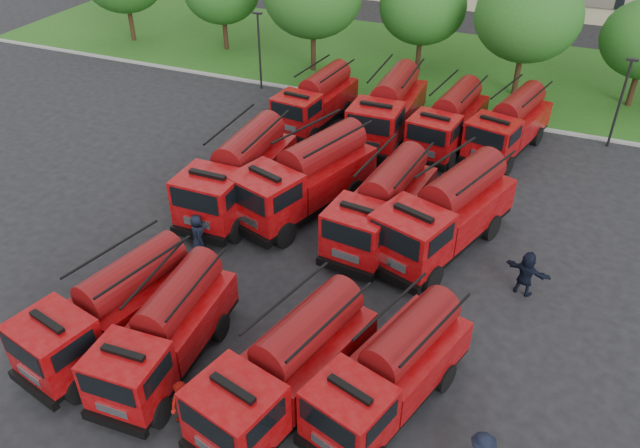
# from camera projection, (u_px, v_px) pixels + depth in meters

# --- Properties ---
(ground) EXTENTS (140.00, 140.00, 0.00)m
(ground) POSITION_uv_depth(u_px,v_px,m) (287.00, 270.00, 26.12)
(ground) COLOR black
(ground) RESTS_ON ground
(lawn) EXTENTS (70.00, 16.00, 0.12)m
(lawn) POSITION_uv_depth(u_px,v_px,m) (437.00, 65.00, 45.84)
(lawn) COLOR #224A13
(lawn) RESTS_ON ground
(curb) EXTENTS (70.00, 0.30, 0.14)m
(curb) POSITION_uv_depth(u_px,v_px,m) (407.00, 107.00, 39.68)
(curb) COLOR gray
(curb) RESTS_ON ground
(tree_3) EXTENTS (5.88, 5.88, 7.19)m
(tree_3) POSITION_uv_depth(u_px,v_px,m) (423.00, 6.00, 42.02)
(tree_3) COLOR #382314
(tree_3) RESTS_ON ground
(tree_4) EXTENTS (6.55, 6.55, 8.01)m
(tree_4) POSITION_uv_depth(u_px,v_px,m) (528.00, 16.00, 38.35)
(tree_4) COLOR #382314
(tree_4) RESTS_ON ground
(lamp_post_0) EXTENTS (0.60, 0.25, 5.11)m
(lamp_post_0) POSITION_uv_depth(u_px,v_px,m) (259.00, 46.00, 40.72)
(lamp_post_0) COLOR black
(lamp_post_0) RESTS_ON ground
(lamp_post_1) EXTENTS (0.60, 0.25, 5.11)m
(lamp_post_1) POSITION_uv_depth(u_px,v_px,m) (621.00, 98.00, 33.74)
(lamp_post_1) COLOR black
(lamp_post_1) RESTS_ON ground
(fire_truck_0) EXTENTS (3.84, 7.22, 3.13)m
(fire_truck_0) POSITION_uv_depth(u_px,v_px,m) (112.00, 308.00, 21.86)
(fire_truck_0) COLOR black
(fire_truck_0) RESTS_ON ground
(fire_truck_1) EXTENTS (2.67, 6.66, 2.98)m
(fire_truck_1) POSITION_uv_depth(u_px,v_px,m) (166.00, 331.00, 21.06)
(fire_truck_1) COLOR black
(fire_truck_1) RESTS_ON ground
(fire_truck_2) EXTENTS (4.09, 7.42, 3.21)m
(fire_truck_2) POSITION_uv_depth(u_px,v_px,m) (287.00, 367.00, 19.59)
(fire_truck_2) COLOR black
(fire_truck_2) RESTS_ON ground
(fire_truck_3) EXTENTS (4.10, 6.98, 3.01)m
(fire_truck_3) POSITION_uv_depth(u_px,v_px,m) (392.00, 371.00, 19.58)
(fire_truck_3) COLOR black
(fire_truck_3) RESTS_ON ground
(fire_truck_4) EXTENTS (2.88, 7.75, 3.52)m
(fire_truck_4) POSITION_uv_depth(u_px,v_px,m) (239.00, 173.00, 29.33)
(fire_truck_4) COLOR black
(fire_truck_4) RESTS_ON ground
(fire_truck_5) EXTENTS (4.98, 8.24, 3.55)m
(fire_truck_5) POSITION_uv_depth(u_px,v_px,m) (306.00, 177.00, 28.98)
(fire_truck_5) COLOR black
(fire_truck_5) RESTS_ON ground
(fire_truck_6) EXTENTS (3.27, 7.50, 3.31)m
(fire_truck_6) POSITION_uv_depth(u_px,v_px,m) (382.00, 205.00, 27.22)
(fire_truck_6) COLOR black
(fire_truck_6) RESTS_ON ground
(fire_truck_7) EXTENTS (5.04, 8.25, 3.56)m
(fire_truck_7) POSITION_uv_depth(u_px,v_px,m) (446.00, 213.00, 26.48)
(fire_truck_7) COLOR black
(fire_truck_7) RESTS_ON ground
(fire_truck_8) EXTENTS (3.10, 7.02, 3.10)m
(fire_truck_8) POSITION_uv_depth(u_px,v_px,m) (316.00, 100.00, 36.90)
(fire_truck_8) COLOR black
(fire_truck_8) RESTS_ON ground
(fire_truck_9) EXTENTS (2.94, 7.77, 3.51)m
(fire_truck_9) POSITION_uv_depth(u_px,v_px,m) (389.00, 108.00, 35.36)
(fire_truck_9) COLOR black
(fire_truck_9) RESTS_ON ground
(fire_truck_10) EXTENTS (3.32, 7.28, 3.20)m
(fire_truck_10) POSITION_uv_depth(u_px,v_px,m) (449.00, 121.00, 34.42)
(fire_truck_10) COLOR black
(fire_truck_10) RESTS_ON ground
(fire_truck_11) EXTENTS (3.99, 7.32, 3.17)m
(fire_truck_11) POSITION_uv_depth(u_px,v_px,m) (509.00, 125.00, 34.02)
(fire_truck_11) COLOR black
(fire_truck_11) RESTS_ON ground
(firefighter_1) EXTENTS (1.05, 0.77, 1.94)m
(firefighter_1) POSITION_uv_depth(u_px,v_px,m) (188.00, 427.00, 19.65)
(firefighter_1) COLOR #B4150D
(firefighter_1) RESTS_ON ground
(firefighter_4) EXTENTS (1.03, 1.06, 1.83)m
(firefighter_4) POSITION_uv_depth(u_px,v_px,m) (200.00, 251.00, 27.25)
(firefighter_4) COLOR black
(firefighter_4) RESTS_ON ground
(firefighter_5) EXTENTS (1.97, 1.24, 1.97)m
(firefighter_5) POSITION_uv_depth(u_px,v_px,m) (521.00, 293.00, 24.96)
(firefighter_5) COLOR black
(firefighter_5) RESTS_ON ground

